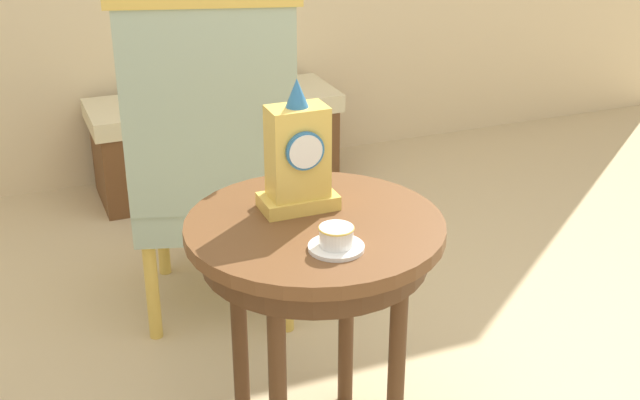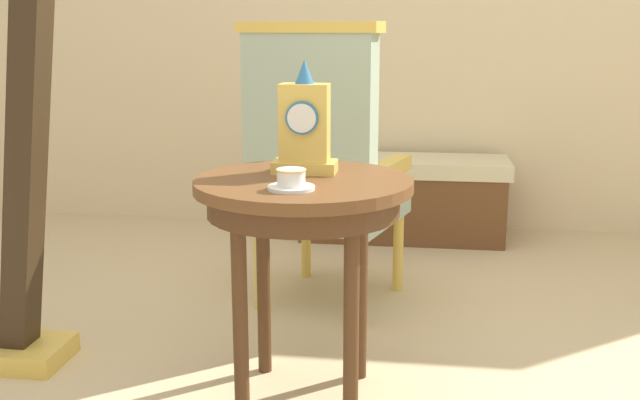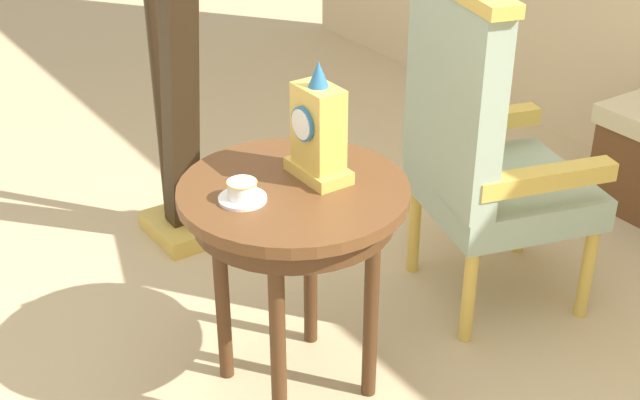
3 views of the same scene
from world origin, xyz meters
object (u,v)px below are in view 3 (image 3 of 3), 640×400
at_px(mantel_clock, 318,132).
at_px(side_table, 294,214).
at_px(harp, 173,72).
at_px(armchair, 481,146).
at_px(teacup_left, 242,192).

bearing_deg(mantel_clock, side_table, -83.82).
bearing_deg(harp, side_table, -6.43).
xyz_separation_m(side_table, harp, (-0.97, 0.11, 0.10)).
bearing_deg(mantel_clock, armchair, 93.44).
bearing_deg(side_table, armchair, 93.76).
relative_size(armchair, harp, 0.66).
relative_size(teacup_left, armchair, 0.11).
distance_m(teacup_left, armchair, 0.92).
bearing_deg(armchair, harp, -144.96).
relative_size(side_table, harp, 0.40).
xyz_separation_m(mantel_clock, armchair, (-0.04, 0.67, -0.23)).
height_order(side_table, mantel_clock, mantel_clock).
distance_m(side_table, mantel_clock, 0.24).
distance_m(mantel_clock, harp, 0.97).
distance_m(armchair, harp, 1.13).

